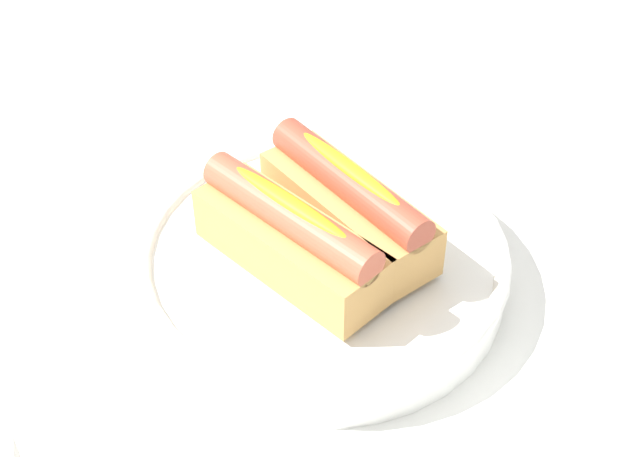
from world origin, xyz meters
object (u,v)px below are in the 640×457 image
at_px(serving_bowl, 320,266).
at_px(water_glass, 631,403).
at_px(hotdog_front, 349,204).
at_px(hotdog_back, 290,237).

distance_m(serving_bowl, water_glass, 0.24).
xyz_separation_m(serving_bowl, hotdog_front, (-0.01, -0.03, 0.05)).
xyz_separation_m(hotdog_front, hotdog_back, (0.02, 0.05, 0.00)).
relative_size(hotdog_back, water_glass, 1.75).
distance_m(serving_bowl, hotdog_back, 0.05).
bearing_deg(hotdog_back, hotdog_front, -107.85).
bearing_deg(serving_bowl, hotdog_front, -107.85).
relative_size(serving_bowl, hotdog_back, 1.74).
bearing_deg(serving_bowl, water_glass, 173.83).
bearing_deg(hotdog_front, water_glass, 167.14).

